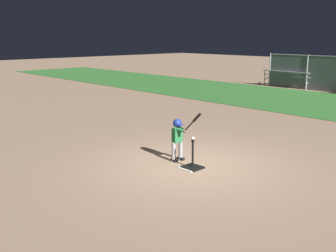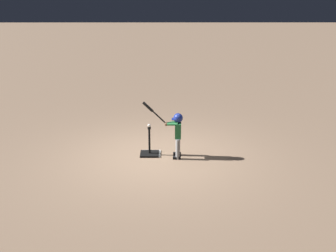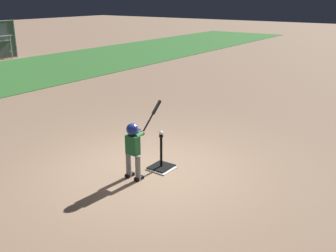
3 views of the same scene
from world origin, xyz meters
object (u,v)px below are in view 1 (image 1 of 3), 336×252
object	(u,v)px
batting_tee	(193,164)
baseball	(193,138)
batter_child	(178,134)
bleachers_left_center	(292,79)

from	to	relation	value
batting_tee	baseball	world-z (taller)	baseball
batting_tee	baseball	distance (m)	0.63
batter_child	bleachers_left_center	distance (m)	16.33
batter_child	bleachers_left_center	size ratio (longest dim) A/B	0.41
batter_child	baseball	xyz separation A→B (m)	(0.62, -0.14, 0.05)
batting_tee	bleachers_left_center	distance (m)	16.69
batting_tee	baseball	bearing A→B (deg)	0.00
batting_tee	bleachers_left_center	bearing A→B (deg)	112.14
batter_child	baseball	bearing A→B (deg)	-12.84
batter_child	bleachers_left_center	bearing A→B (deg)	110.31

